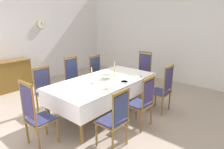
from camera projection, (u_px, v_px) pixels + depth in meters
ground at (104, 112)px, 4.59m from camera, size 6.40×6.76×0.04m
back_wall at (26, 34)px, 6.24m from camera, size 6.40×0.08×3.26m
right_wall at (169, 33)px, 6.50m from camera, size 0.08×6.76×3.26m
dining_table at (104, 83)px, 4.38m from camera, size 2.50×1.24×0.77m
tablecloth at (104, 83)px, 4.39m from camera, size 2.52×1.26×0.36m
chair_south_a at (115, 118)px, 3.17m from camera, size 0.44×0.42×1.05m
chair_north_a at (46, 89)px, 4.43m from camera, size 0.44×0.42×1.06m
chair_south_b at (142, 102)px, 3.79m from camera, size 0.44×0.42×1.06m
chair_north_b at (75, 79)px, 5.05m from camera, size 0.44×0.42×1.17m
chair_south_c at (162, 89)px, 4.42m from camera, size 0.44×0.42×1.13m
chair_north_c at (98, 73)px, 5.69m from camera, size 0.44×0.42×1.07m
chair_head_west at (36, 115)px, 3.20m from camera, size 0.42×0.44×1.18m
chair_head_east at (142, 73)px, 5.63m from camera, size 0.42×0.44×1.19m
soup_tureen at (107, 74)px, 4.40m from camera, size 0.28×0.28×0.22m
candlestick_west at (92, 77)px, 4.05m from camera, size 0.07×0.07×0.36m
candlestick_east at (114, 71)px, 4.59m from camera, size 0.07×0.07×0.35m
bowl_near_left at (109, 87)px, 3.82m from camera, size 0.17×0.17×0.04m
bowl_near_right at (107, 70)px, 5.09m from camera, size 0.15×0.15×0.03m
bowl_far_left at (124, 82)px, 4.14m from camera, size 0.18×0.18×0.04m
bowl_far_right at (138, 76)px, 4.59m from camera, size 0.16×0.16×0.03m
spoon_primary at (104, 89)px, 3.76m from camera, size 0.04×0.18×0.01m
spoon_secondary at (108, 70)px, 5.18m from camera, size 0.06×0.17×0.01m
sideboard at (6, 77)px, 5.70m from camera, size 1.44×0.48×0.90m
mounted_clock at (41, 24)px, 6.51m from camera, size 0.30×0.06×0.30m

